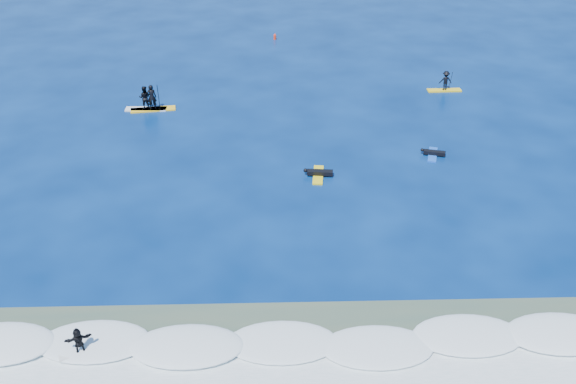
{
  "coord_description": "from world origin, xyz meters",
  "views": [
    {
      "loc": [
        0.71,
        -30.13,
        19.76
      ],
      "look_at": [
        1.57,
        1.35,
        0.6
      ],
      "focal_mm": 40.0,
      "sensor_mm": 36.0,
      "label": 1
    }
  ],
  "objects_px": {
    "prone_paddler_near": "(318,173)",
    "wave_surfer": "(79,342)",
    "marker_buoy": "(275,37)",
    "sup_paddler_center": "(145,100)",
    "sup_paddler_right": "(445,82)",
    "sup_paddler_left": "(152,101)",
    "prone_paddler_far": "(433,153)"
  },
  "relations": [
    {
      "from": "prone_paddler_near",
      "to": "wave_surfer",
      "type": "distance_m",
      "value": 18.41
    },
    {
      "from": "prone_paddler_near",
      "to": "marker_buoy",
      "type": "xyz_separation_m",
      "value": [
        -2.43,
        26.78,
        0.12
      ]
    },
    {
      "from": "sup_paddler_center",
      "to": "wave_surfer",
      "type": "relative_size",
      "value": 1.67
    },
    {
      "from": "sup_paddler_right",
      "to": "prone_paddler_near",
      "type": "distance_m",
      "value": 17.35
    },
    {
      "from": "sup_paddler_right",
      "to": "sup_paddler_left",
      "type": "bearing_deg",
      "value": -173.93
    },
    {
      "from": "prone_paddler_near",
      "to": "marker_buoy",
      "type": "bearing_deg",
      "value": 11.21
    },
    {
      "from": "sup_paddler_center",
      "to": "sup_paddler_right",
      "type": "xyz_separation_m",
      "value": [
        23.32,
        3.05,
        -0.06
      ]
    },
    {
      "from": "sup_paddler_left",
      "to": "sup_paddler_center",
      "type": "distance_m",
      "value": 0.56
    },
    {
      "from": "sup_paddler_right",
      "to": "wave_surfer",
      "type": "xyz_separation_m",
      "value": [
        -21.94,
        -28.2,
        0.01
      ]
    },
    {
      "from": "wave_surfer",
      "to": "marker_buoy",
      "type": "relative_size",
      "value": 2.8
    },
    {
      "from": "sup_paddler_right",
      "to": "wave_surfer",
      "type": "bearing_deg",
      "value": -129.63
    },
    {
      "from": "sup_paddler_center",
      "to": "marker_buoy",
      "type": "bearing_deg",
      "value": 60.58
    },
    {
      "from": "sup_paddler_left",
      "to": "prone_paddler_near",
      "type": "bearing_deg",
      "value": -49.43
    },
    {
      "from": "sup_paddler_center",
      "to": "prone_paddler_near",
      "type": "xyz_separation_m",
      "value": [
        12.3,
        -10.34,
        -0.64
      ]
    },
    {
      "from": "sup_paddler_left",
      "to": "prone_paddler_near",
      "type": "relative_size",
      "value": 1.44
    },
    {
      "from": "wave_surfer",
      "to": "marker_buoy",
      "type": "bearing_deg",
      "value": 58.12
    },
    {
      "from": "prone_paddler_near",
      "to": "marker_buoy",
      "type": "relative_size",
      "value": 3.56
    },
    {
      "from": "sup_paddler_center",
      "to": "prone_paddler_near",
      "type": "relative_size",
      "value": 1.31
    },
    {
      "from": "sup_paddler_left",
      "to": "wave_surfer",
      "type": "height_order",
      "value": "sup_paddler_left"
    },
    {
      "from": "sup_paddler_right",
      "to": "prone_paddler_far",
      "type": "bearing_deg",
      "value": -108.76
    },
    {
      "from": "sup_paddler_center",
      "to": "wave_surfer",
      "type": "height_order",
      "value": "sup_paddler_center"
    },
    {
      "from": "sup_paddler_right",
      "to": "marker_buoy",
      "type": "distance_m",
      "value": 18.99
    },
    {
      "from": "sup_paddler_center",
      "to": "wave_surfer",
      "type": "bearing_deg",
      "value": -85.32
    },
    {
      "from": "prone_paddler_far",
      "to": "wave_surfer",
      "type": "relative_size",
      "value": 1.14
    },
    {
      "from": "sup_paddler_right",
      "to": "marker_buoy",
      "type": "bearing_deg",
      "value": 133.39
    },
    {
      "from": "sup_paddler_center",
      "to": "prone_paddler_far",
      "type": "xyz_separation_m",
      "value": [
        19.97,
        -7.88,
        -0.66
      ]
    },
    {
      "from": "sup_paddler_right",
      "to": "prone_paddler_far",
      "type": "height_order",
      "value": "sup_paddler_right"
    },
    {
      "from": "wave_surfer",
      "to": "sup_paddler_right",
      "type": "bearing_deg",
      "value": 31.77
    },
    {
      "from": "sup_paddler_left",
      "to": "marker_buoy",
      "type": "relative_size",
      "value": 5.13
    },
    {
      "from": "sup_paddler_left",
      "to": "marker_buoy",
      "type": "xyz_separation_m",
      "value": [
        9.31,
        16.51,
        -0.44
      ]
    },
    {
      "from": "marker_buoy",
      "to": "sup_paddler_right",
      "type": "bearing_deg",
      "value": -44.87
    },
    {
      "from": "prone_paddler_far",
      "to": "wave_surfer",
      "type": "bearing_deg",
      "value": 148.31
    }
  ]
}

